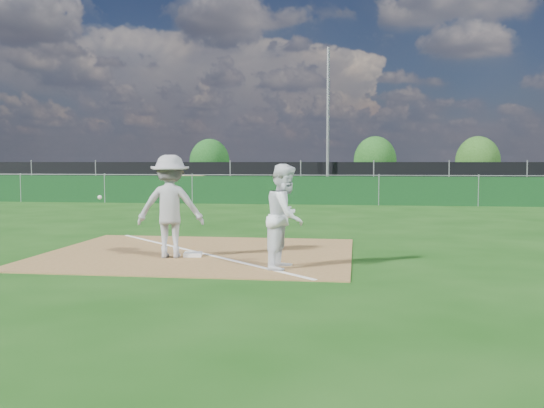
{
  "coord_description": "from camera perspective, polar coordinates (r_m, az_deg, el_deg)",
  "views": [
    {
      "loc": [
        3.08,
        -10.56,
        1.82
      ],
      "look_at": [
        1.46,
        1.0,
        1.0
      ],
      "focal_mm": 40.0,
      "sensor_mm": 36.0,
      "label": 1
    }
  ],
  "objects": [
    {
      "name": "parking_lot",
      "position": [
        38.72,
        3.39,
        1.31
      ],
      "size": [
        46.0,
        9.0,
        0.01
      ],
      "primitive_type": "cube",
      "color": "black",
      "rests_on": "ground"
    },
    {
      "name": "runner",
      "position": [
        10.23,
        1.27,
        -1.19
      ],
      "size": [
        0.8,
        0.96,
        1.78
      ],
      "primitive_type": "imported",
      "rotation": [
        0.0,
        0.0,
        1.41
      ],
      "color": "white",
      "rests_on": "ground"
    },
    {
      "name": "ground",
      "position": [
        20.87,
        -0.55,
        -0.99
      ],
      "size": [
        90.0,
        90.0,
        0.0
      ],
      "primitive_type": "plane",
      "color": "#133F0D",
      "rests_on": "ground"
    },
    {
      "name": "tree_mid",
      "position": [
        45.26,
        9.68,
        4.05
      ],
      "size": [
        3.11,
        3.11,
        3.69
      ],
      "color": "#382316",
      "rests_on": "ground"
    },
    {
      "name": "dirt_mound",
      "position": [
        30.18,
        -7.57,
        1.63
      ],
      "size": [
        3.38,
        2.6,
        1.17
      ],
      "primitive_type": "ellipsoid",
      "color": "olive",
      "rests_on": "ground"
    },
    {
      "name": "tree_left",
      "position": [
        45.13,
        -5.89,
        3.96
      ],
      "size": [
        2.96,
        2.96,
        3.51
      ],
      "color": "#382316",
      "rests_on": "ground"
    },
    {
      "name": "play_at_first",
      "position": [
        11.49,
        -9.55,
        -0.22
      ],
      "size": [
        2.07,
        0.91,
        1.93
      ],
      "color": "#AAAAAC",
      "rests_on": "infield_dirt"
    },
    {
      "name": "infield_dirt",
      "position": [
        12.1,
        -6.9,
        -4.62
      ],
      "size": [
        6.0,
        5.0,
        0.02
      ],
      "primitive_type": "cube",
      "color": "brown",
      "rests_on": "ground"
    },
    {
      "name": "car_mid",
      "position": [
        39.35,
        -0.07,
        2.41
      ],
      "size": [
        4.58,
        2.99,
        1.43
      ],
      "primitive_type": "imported",
      "rotation": [
        0.0,
        0.0,
        1.2
      ],
      "color": "black",
      "rests_on": "parking_lot"
    },
    {
      "name": "black_fence",
      "position": [
        33.71,
        2.72,
        2.44
      ],
      "size": [
        46.0,
        0.04,
        1.8
      ],
      "primitive_type": "cube",
      "color": "black",
      "rests_on": "ground"
    },
    {
      "name": "green_fence",
      "position": [
        25.77,
        1.09,
        1.29
      ],
      "size": [
        44.0,
        0.05,
        1.2
      ],
      "primitive_type": "cube",
      "color": "#0E3415",
      "rests_on": "ground"
    },
    {
      "name": "first_base",
      "position": [
        11.65,
        -7.46,
        -4.72
      ],
      "size": [
        0.39,
        0.39,
        0.07
      ],
      "primitive_type": "cube",
      "rotation": [
        0.0,
        0.0,
        0.18
      ],
      "color": "white",
      "rests_on": "infield_dirt"
    },
    {
      "name": "tree_right",
      "position": [
        44.29,
        18.79,
        3.82
      ],
      "size": [
        3.02,
        3.02,
        3.58
      ],
      "color": "#382316",
      "rests_on": "ground"
    },
    {
      "name": "light_pole",
      "position": [
        33.37,
        5.28,
        7.74
      ],
      "size": [
        0.16,
        0.16,
        8.0
      ],
      "primitive_type": "cylinder",
      "color": "slate",
      "rests_on": "ground"
    },
    {
      "name": "car_left",
      "position": [
        39.63,
        -2.41,
        2.55
      ],
      "size": [
        4.79,
        2.04,
        1.61
      ],
      "primitive_type": "imported",
      "rotation": [
        0.0,
        0.0,
        1.6
      ],
      "color": "#A2A5AA",
      "rests_on": "parking_lot"
    },
    {
      "name": "foul_line",
      "position": [
        12.09,
        -6.9,
        -4.55
      ],
      "size": [
        5.01,
        5.01,
        0.01
      ],
      "primitive_type": "cube",
      "rotation": [
        0.0,
        0.0,
        0.79
      ],
      "color": "white",
      "rests_on": "infield_dirt"
    },
    {
      "name": "car_right",
      "position": [
        39.12,
        12.67,
        2.25
      ],
      "size": [
        5.03,
        3.41,
        1.35
      ],
      "primitive_type": "imported",
      "rotation": [
        0.0,
        0.0,
        1.21
      ],
      "color": "black",
      "rests_on": "parking_lot"
    }
  ]
}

